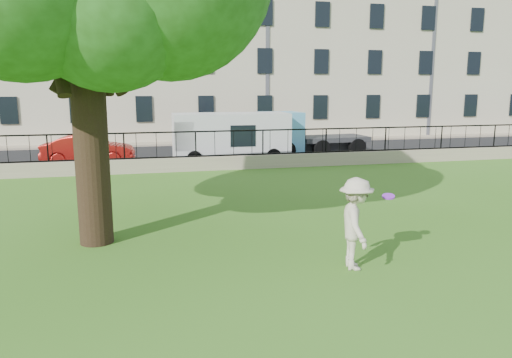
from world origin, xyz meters
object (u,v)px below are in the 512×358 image
object	(u,v)px
red_sedan	(89,150)
blue_truck	(311,134)
white_van	(231,137)
man	(356,224)
frisbee	(388,196)

from	to	relation	value
red_sedan	blue_truck	xyz separation A→B (m)	(11.19, 0.47, 0.47)
white_van	red_sedan	bearing A→B (deg)	176.58
man	frisbee	bearing A→B (deg)	-52.43
white_van	man	bearing A→B (deg)	-89.88
man	red_sedan	world-z (taller)	man
frisbee	white_van	bearing A→B (deg)	92.74
white_van	blue_truck	bearing A→B (deg)	13.67
frisbee	red_sedan	world-z (taller)	frisbee
frisbee	blue_truck	size ratio (longest dim) A/B	0.05
man	frisbee	world-z (taller)	man
frisbee	white_van	world-z (taller)	white_van
man	white_van	bearing A→B (deg)	10.16
white_van	blue_truck	distance (m)	4.61
red_sedan	white_van	xyz separation A→B (m)	(6.69, -0.53, 0.48)
red_sedan	blue_truck	bearing A→B (deg)	-83.23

